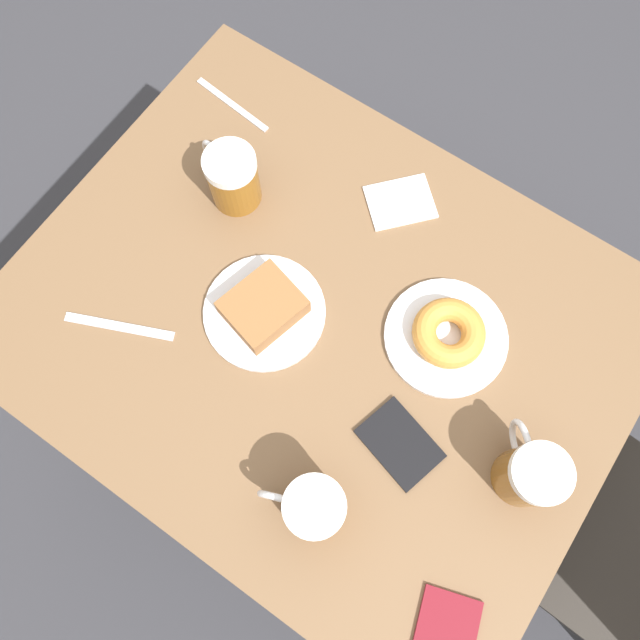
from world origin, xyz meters
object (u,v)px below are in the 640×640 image
(knife, at_px, (120,327))
(passport_far_edge, at_px, (400,444))
(plate_with_cake, at_px, (264,309))
(beer_mug_center, at_px, (232,177))
(napkin_folded, at_px, (400,202))
(beer_mug_left, at_px, (313,507))
(beer_mug_right, at_px, (530,474))
(plate_with_donut, at_px, (447,335))
(fork, at_px, (232,105))
(passport_near_edge, at_px, (445,638))

(knife, height_order, passport_far_edge, passport_far_edge)
(knife, bearing_deg, plate_with_cake, 130.10)
(beer_mug_center, bearing_deg, napkin_folded, 121.02)
(beer_mug_center, bearing_deg, beer_mug_left, 48.88)
(beer_mug_left, height_order, beer_mug_right, same)
(beer_mug_center, bearing_deg, plate_with_cake, 48.55)
(beer_mug_right, distance_m, napkin_folded, 0.51)
(beer_mug_right, bearing_deg, passport_far_edge, -70.79)
(beer_mug_right, xyz_separation_m, napkin_folded, (-0.30, -0.41, -0.06))
(plate_with_donut, xyz_separation_m, beer_mug_left, (0.35, -0.03, 0.04))
(beer_mug_center, relative_size, fork, 0.74)
(passport_near_edge, xyz_separation_m, passport_far_edge, (-0.20, -0.20, 0.00))
(beer_mug_center, height_order, passport_far_edge, beer_mug_center)
(beer_mug_center, bearing_deg, knife, -2.22)
(plate_with_donut, bearing_deg, knife, -57.65)
(beer_mug_right, height_order, passport_far_edge, beer_mug_right)
(beer_mug_left, bearing_deg, fork, -133.61)
(fork, bearing_deg, plate_with_cake, 44.29)
(napkin_folded, bearing_deg, beer_mug_left, 17.96)
(beer_mug_right, relative_size, passport_far_edge, 0.81)
(beer_mug_center, height_order, napkin_folded, beer_mug_center)
(passport_near_edge, relative_size, passport_far_edge, 1.01)
(plate_with_cake, distance_m, plate_with_donut, 0.31)
(passport_near_edge, bearing_deg, beer_mug_left, -98.97)
(plate_with_cake, xyz_separation_m, beer_mug_left, (0.22, 0.25, 0.04))
(napkin_folded, bearing_deg, beer_mug_center, -58.98)
(plate_with_cake, distance_m, beer_mug_center, 0.24)
(passport_near_edge, bearing_deg, plate_with_donut, -149.24)
(plate_with_cake, relative_size, plate_with_donut, 1.00)
(beer_mug_left, xyz_separation_m, napkin_folded, (-0.53, -0.17, -0.06))
(beer_mug_left, xyz_separation_m, fork, (-0.52, -0.55, -0.06))
(plate_with_donut, bearing_deg, passport_far_edge, 8.93)
(napkin_folded, relative_size, passport_far_edge, 1.02)
(beer_mug_center, height_order, fork, beer_mug_center)
(beer_mug_right, bearing_deg, beer_mug_left, -47.32)
(beer_mug_center, xyz_separation_m, fork, (-0.15, -0.12, -0.06))
(beer_mug_center, bearing_deg, plate_with_donut, 87.52)
(knife, height_order, passport_near_edge, passport_near_edge)
(napkin_folded, bearing_deg, passport_far_edge, 32.04)
(plate_with_cake, xyz_separation_m, knife, (0.16, -0.19, -0.02))
(napkin_folded, xyz_separation_m, passport_far_edge, (0.37, 0.23, 0.00))
(fork, distance_m, knife, 0.48)
(beer_mug_right, xyz_separation_m, passport_far_edge, (0.06, -0.18, -0.06))
(knife, bearing_deg, passport_near_edge, 82.05)
(plate_with_cake, relative_size, beer_mug_center, 1.60)
(plate_with_donut, bearing_deg, beer_mug_left, -4.68)
(beer_mug_left, distance_m, fork, 0.76)
(beer_mug_right, bearing_deg, napkin_folded, -126.44)
(fork, bearing_deg, passport_near_edge, 55.22)
(plate_with_cake, bearing_deg, knife, -49.90)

